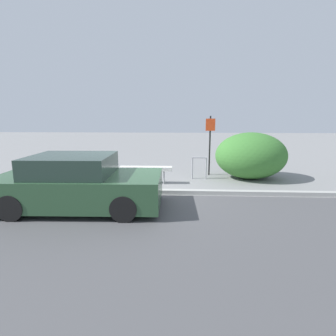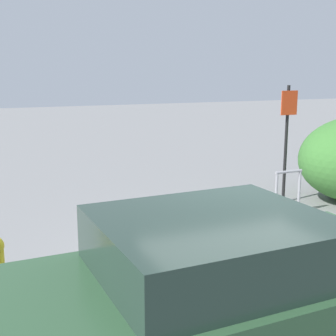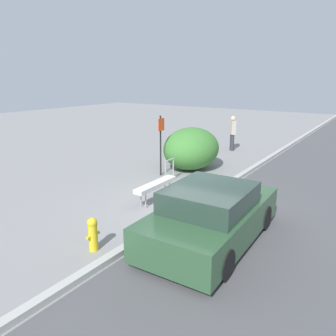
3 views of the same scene
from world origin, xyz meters
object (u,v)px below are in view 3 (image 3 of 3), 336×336
at_px(parked_car_near, 211,216).
at_px(bench, 156,185).
at_px(bike_rack, 169,168).
at_px(fire_hydrant, 93,233).
at_px(sign_post, 161,140).
at_px(pedestrian, 232,132).

bearing_deg(parked_car_near, bench, 60.47).
relative_size(bike_rack, fire_hydrant, 1.08).
height_order(fire_hydrant, parked_car_near, parked_car_near).
bearing_deg(bench, parked_car_near, -118.48).
xyz_separation_m(sign_post, pedestrian, (5.74, -0.44, -0.43)).
xyz_separation_m(bike_rack, pedestrian, (6.18, 0.25, 0.45)).
relative_size(sign_post, fire_hydrant, 3.01).
bearing_deg(sign_post, bike_rack, -122.51).
bearing_deg(fire_hydrant, parked_car_near, -46.48).
height_order(bike_rack, sign_post, sign_post).
xyz_separation_m(bench, pedestrian, (8.06, 1.01, 0.43)).
distance_m(bench, fire_hydrant, 3.24).
relative_size(sign_post, parked_car_near, 0.56).
bearing_deg(fire_hydrant, bench, 11.21).
bearing_deg(fire_hydrant, pedestrian, 8.30).
relative_size(bench, sign_post, 0.78).
relative_size(bench, parked_car_near, 0.44).
bearing_deg(bike_rack, sign_post, 57.49).
bearing_deg(sign_post, fire_hydrant, -159.26).
relative_size(bench, pedestrian, 1.02).
bearing_deg(bike_rack, bench, -157.97).
distance_m(pedestrian, parked_car_near, 10.06).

